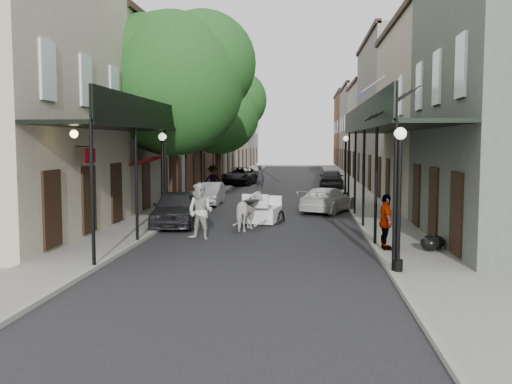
% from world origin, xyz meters
% --- Properties ---
extents(ground, '(140.00, 140.00, 0.00)m').
position_xyz_m(ground, '(0.00, 0.00, 0.00)').
color(ground, gray).
rests_on(ground, ground).
extents(road, '(8.00, 90.00, 0.01)m').
position_xyz_m(road, '(0.00, 20.00, 0.01)').
color(road, black).
rests_on(road, ground).
extents(sidewalk_left, '(2.20, 90.00, 0.12)m').
position_xyz_m(sidewalk_left, '(-5.00, 20.00, 0.06)').
color(sidewalk_left, gray).
rests_on(sidewalk_left, ground).
extents(sidewalk_right, '(2.20, 90.00, 0.12)m').
position_xyz_m(sidewalk_right, '(5.00, 20.00, 0.06)').
color(sidewalk_right, gray).
rests_on(sidewalk_right, ground).
extents(building_row_left, '(5.00, 80.00, 10.50)m').
position_xyz_m(building_row_left, '(-8.60, 30.00, 5.25)').
color(building_row_left, '#B9AE94').
rests_on(building_row_left, ground).
extents(building_row_right, '(5.00, 80.00, 10.50)m').
position_xyz_m(building_row_right, '(8.60, 30.00, 5.25)').
color(building_row_right, gray).
rests_on(building_row_right, ground).
extents(gallery_left, '(2.20, 18.05, 4.88)m').
position_xyz_m(gallery_left, '(-4.79, 6.98, 4.05)').
color(gallery_left, black).
rests_on(gallery_left, sidewalk_left).
extents(gallery_right, '(2.20, 18.05, 4.88)m').
position_xyz_m(gallery_right, '(4.79, 6.98, 4.05)').
color(gallery_right, black).
rests_on(gallery_right, sidewalk_right).
extents(tree_near, '(7.31, 6.80, 9.63)m').
position_xyz_m(tree_near, '(-4.20, 10.18, 6.49)').
color(tree_near, '#382619').
rests_on(tree_near, sidewalk_left).
extents(tree_far, '(6.45, 6.00, 8.61)m').
position_xyz_m(tree_far, '(-4.25, 24.18, 5.84)').
color(tree_far, '#382619').
rests_on(tree_far, sidewalk_left).
extents(lamppost_right_near, '(0.32, 0.32, 3.71)m').
position_xyz_m(lamppost_right_near, '(4.10, -2.00, 2.05)').
color(lamppost_right_near, black).
rests_on(lamppost_right_near, sidewalk_right).
extents(lamppost_left, '(0.32, 0.32, 3.71)m').
position_xyz_m(lamppost_left, '(-4.10, 6.00, 2.05)').
color(lamppost_left, black).
rests_on(lamppost_left, sidewalk_left).
extents(lamppost_right_far, '(0.32, 0.32, 3.71)m').
position_xyz_m(lamppost_right_far, '(4.10, 18.00, 2.05)').
color(lamppost_right_far, black).
rests_on(lamppost_right_far, sidewalk_right).
extents(horse, '(1.13, 1.91, 1.51)m').
position_xyz_m(horse, '(-0.47, 5.21, 0.76)').
color(horse, silver).
rests_on(horse, ground).
extents(carriage, '(1.78, 2.42, 2.53)m').
position_xyz_m(carriage, '(-0.03, 7.52, 0.98)').
color(carriage, black).
rests_on(carriage, ground).
extents(pedestrian_walking, '(1.18, 1.05, 2.01)m').
position_xyz_m(pedestrian_walking, '(-2.00, 3.00, 1.00)').
color(pedestrian_walking, '#B1B1A7').
rests_on(pedestrian_walking, ground).
extents(pedestrian_sidewalk_left, '(1.38, 1.09, 1.87)m').
position_xyz_m(pedestrian_sidewalk_left, '(-4.20, 18.99, 1.06)').
color(pedestrian_sidewalk_left, gray).
rests_on(pedestrian_sidewalk_left, sidewalk_left).
extents(pedestrian_sidewalk_right, '(0.54, 1.06, 1.73)m').
position_xyz_m(pedestrian_sidewalk_right, '(4.20, 0.98, 0.99)').
color(pedestrian_sidewalk_right, gray).
rests_on(pedestrian_sidewalk_right, sidewalk_right).
extents(car_left_near, '(2.11, 4.47, 1.48)m').
position_xyz_m(car_left_near, '(-3.60, 6.11, 0.74)').
color(car_left_near, black).
rests_on(car_left_near, ground).
extents(car_left_mid, '(1.36, 3.78, 1.24)m').
position_xyz_m(car_left_mid, '(-3.57, 14.00, 0.62)').
color(car_left_mid, gray).
rests_on(car_left_mid, ground).
extents(car_left_far, '(3.02, 5.40, 1.43)m').
position_xyz_m(car_left_far, '(-3.60, 29.18, 0.71)').
color(car_left_far, black).
rests_on(car_left_far, ground).
extents(car_right_near, '(3.22, 4.58, 1.23)m').
position_xyz_m(car_right_near, '(2.78, 11.34, 0.62)').
color(car_right_near, white).
rests_on(car_right_near, ground).
extents(car_right_far, '(1.90, 4.44, 1.49)m').
position_xyz_m(car_right_far, '(3.60, 25.59, 0.75)').
color(car_right_far, black).
rests_on(car_right_far, ground).
extents(trash_bags, '(0.85, 1.00, 0.50)m').
position_xyz_m(trash_bags, '(5.64, 1.03, 0.35)').
color(trash_bags, black).
rests_on(trash_bags, sidewalk_right).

